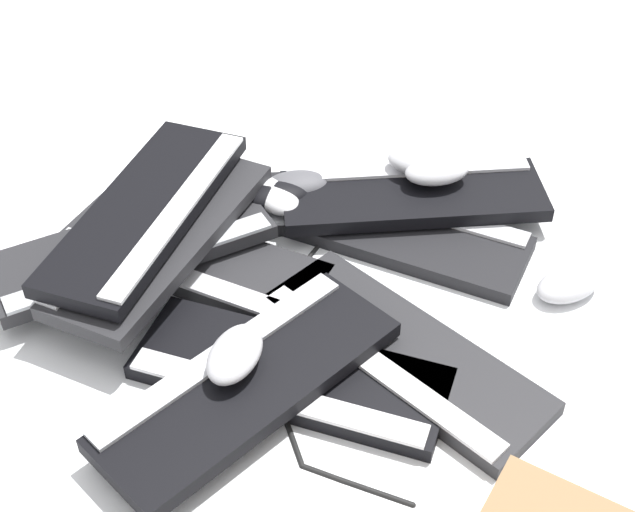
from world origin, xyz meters
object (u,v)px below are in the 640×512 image
(keyboard_2, at_px, (190,259))
(mouse_3, at_px, (275,196))
(mouse_2, at_px, (437,171))
(keyboard_1, at_px, (274,204))
(keyboard_4, at_px, (402,353))
(keyboard_6, at_px, (132,248))
(mouse_4, at_px, (419,162))
(keyboard_9, at_px, (413,194))
(keyboard_8, at_px, (147,210))
(mouse_1, at_px, (235,354))
(keyboard_0, at_px, (395,231))
(mouse_6, at_px, (296,185))
(keyboard_5, at_px, (248,382))
(mouse_0, at_px, (276,196))
(keyboard_7, at_px, (161,236))
(mouse_5, at_px, (568,285))
(keyboard_3, at_px, (290,375))

(keyboard_2, distance_m, mouse_3, 0.18)
(mouse_2, bearing_deg, keyboard_1, 168.50)
(keyboard_1, distance_m, keyboard_4, 0.40)
(keyboard_6, xyz_separation_m, mouse_4, (0.47, -0.16, 0.04))
(keyboard_1, bearing_deg, keyboard_9, -42.14)
(mouse_3, bearing_deg, keyboard_4, 174.15)
(keyboard_8, relative_size, mouse_3, 4.13)
(keyboard_2, xyz_separation_m, mouse_1, (-0.09, -0.26, 0.07))
(keyboard_0, relative_size, keyboard_2, 1.00)
(mouse_3, height_order, mouse_6, same)
(keyboard_5, relative_size, mouse_1, 4.11)
(keyboard_9, relative_size, mouse_2, 4.07)
(keyboard_2, bearing_deg, mouse_0, 2.17)
(keyboard_2, xyz_separation_m, mouse_4, (0.40, -0.11, 0.07))
(keyboard_0, xyz_separation_m, keyboard_5, (-0.39, -0.13, 0.03))
(keyboard_1, height_order, keyboard_8, keyboard_8)
(mouse_3, bearing_deg, keyboard_6, 82.66)
(keyboard_9, bearing_deg, mouse_0, 143.34)
(mouse_0, xyz_separation_m, mouse_6, (0.04, 0.00, 0.00))
(keyboard_7, bearing_deg, keyboard_2, -19.83)
(keyboard_8, xyz_separation_m, mouse_3, (0.21, -0.04, -0.05))
(keyboard_2, xyz_separation_m, mouse_6, (0.22, 0.01, 0.04))
(keyboard_1, bearing_deg, keyboard_8, 175.05)
(mouse_0, relative_size, mouse_4, 1.00)
(keyboard_5, relative_size, mouse_4, 4.11)
(keyboard_4, xyz_separation_m, mouse_5, (0.29, -0.06, 0.01))
(mouse_4, distance_m, mouse_5, 0.33)
(keyboard_5, height_order, mouse_2, mouse_2)
(keyboard_8, bearing_deg, mouse_1, -100.47)
(keyboard_8, bearing_deg, mouse_2, -23.14)
(keyboard_6, height_order, keyboard_7, keyboard_7)
(keyboard_4, distance_m, keyboard_5, 0.23)
(keyboard_7, bearing_deg, keyboard_4, -66.90)
(keyboard_4, relative_size, mouse_3, 4.12)
(keyboard_5, relative_size, keyboard_7, 0.98)
(keyboard_8, xyz_separation_m, mouse_1, (-0.06, -0.31, -0.02))
(keyboard_8, xyz_separation_m, mouse_5, (0.45, -0.47, -0.08))
(keyboard_7, relative_size, mouse_3, 4.20)
(keyboard_0, height_order, mouse_6, mouse_6)
(mouse_0, bearing_deg, mouse_5, 148.36)
(keyboard_3, bearing_deg, keyboard_9, 22.49)
(keyboard_5, height_order, mouse_1, mouse_1)
(keyboard_8, bearing_deg, mouse_4, -19.29)
(keyboard_3, bearing_deg, keyboard_6, 97.69)
(keyboard_1, height_order, keyboard_5, keyboard_5)
(keyboard_0, relative_size, mouse_3, 4.20)
(keyboard_1, distance_m, keyboard_7, 0.24)
(mouse_0, xyz_separation_m, mouse_2, (0.23, -0.15, 0.03))
(keyboard_4, height_order, keyboard_5, keyboard_5)
(keyboard_6, relative_size, mouse_3, 4.19)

